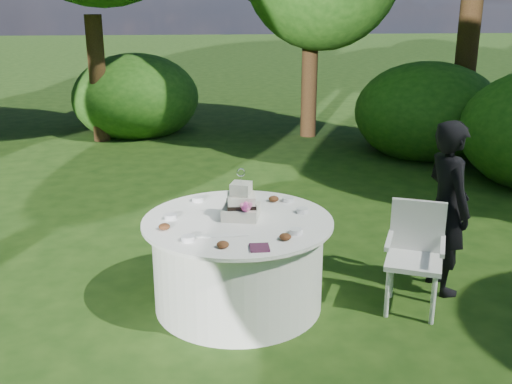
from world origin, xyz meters
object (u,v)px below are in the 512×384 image
Objects in this scene: chair at (415,249)px; table at (238,262)px; guest at (447,208)px; cake at (241,204)px; napkins at (260,248)px.

table is at bearing 173.86° from chair.
guest is 0.52m from chair.
cake is (0.03, 0.04, 0.50)m from table.
guest is 1.86m from table.
table is at bearing 86.51° from guest.
guest is 1.79m from cake.
cake is at bearing 97.39° from napkins.
chair is at bearing -6.14° from table.
table is at bearing -130.05° from cake.
guest is at bearing 38.34° from chair.
cake is 0.46× the size of chair.
guest reaches higher than napkins.
guest is 0.98× the size of table.
chair is at bearing 120.74° from guest.
cake reaches higher than napkins.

